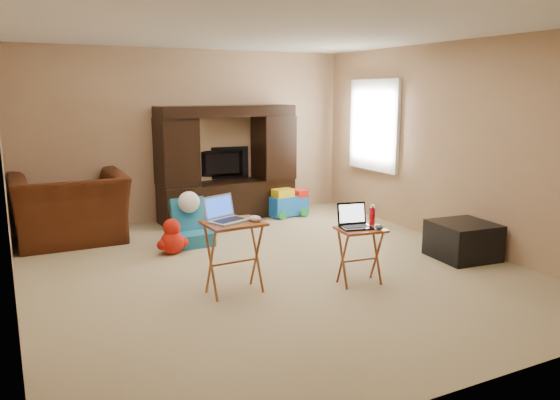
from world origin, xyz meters
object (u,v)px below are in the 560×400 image
laptop_left (229,209)px  tray_table_left (234,258)px  television (222,164)px  mouse_right (379,227)px  ottoman (463,240)px  recliner (70,208)px  entertainment_center (227,163)px  push_toy (288,202)px  mouse_left (255,218)px  water_bottle (372,216)px  plush_toy (172,236)px  tray_table_right (360,256)px  child_rocker (193,222)px  laptop_right (357,216)px

laptop_left → tray_table_left: bearing=-66.8°
television → laptop_left: 3.31m
television → mouse_right: 3.61m
ottoman → recliner: bearing=144.9°
entertainment_center → push_toy: size_ratio=3.43×
mouse_left → laptop_left: bearing=155.6°
push_toy → mouse_right: size_ratio=5.17×
entertainment_center → water_bottle: entertainment_center is taller
plush_toy → tray_table_right: tray_table_right is taller
entertainment_center → tray_table_left: 3.17m
plush_toy → laptop_left: laptop_left is taller
ottoman → tray_table_right: tray_table_right is taller
television → plush_toy: size_ratio=1.98×
television → laptop_left: (-1.13, -3.11, 0.00)m
entertainment_center → ottoman: (1.67, -3.10, -0.64)m
push_toy → tray_table_left: size_ratio=0.87×
child_rocker → plush_toy: child_rocker is taller
recliner → laptop_right: (2.33, -2.92, 0.25)m
laptop_right → water_bottle: 0.24m
entertainment_center → push_toy: bearing=-20.1°
plush_toy → ottoman: size_ratio=0.67×
entertainment_center → recliner: size_ratio=1.53×
plush_toy → mouse_left: 1.70m
plush_toy → mouse_right: size_ratio=3.73×
recliner → television: bearing=-166.7°
television → laptop_right: (0.06, -3.46, -0.12)m
plush_toy → laptop_left: size_ratio=1.19×
child_rocker → tray_table_left: tray_table_left is taller
entertainment_center → child_rocker: entertainment_center is taller
tray_table_right → water_bottle: 0.43m
tray_table_left → mouse_left: 0.43m
child_rocker → laptop_left: (-0.20, -1.74, 0.52)m
mouse_left → mouse_right: bearing=-18.7°
television → mouse_right: television is taller
entertainment_center → tray_table_right: 3.32m
push_toy → laptop_left: bearing=-135.5°
recliner → tray_table_right: size_ratio=2.35×
push_toy → laptop_left: 3.36m
mouse_left → mouse_right: 1.22m
recliner → mouse_left: recliner is taller
ottoman → mouse_left: mouse_left is taller
tray_table_right → laptop_right: bearing=160.6°
entertainment_center → child_rocker: (-0.93, -1.16, -0.55)m
push_toy → tray_table_right: size_ratio=1.05×
laptop_left → mouse_left: (0.22, -0.10, -0.09)m
laptop_right → water_bottle: laptop_right is taller
child_rocker → push_toy: 2.02m
child_rocker → push_toy: child_rocker is taller
push_toy → mouse_left: bearing=-131.3°
child_rocker → mouse_right: bearing=-64.0°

